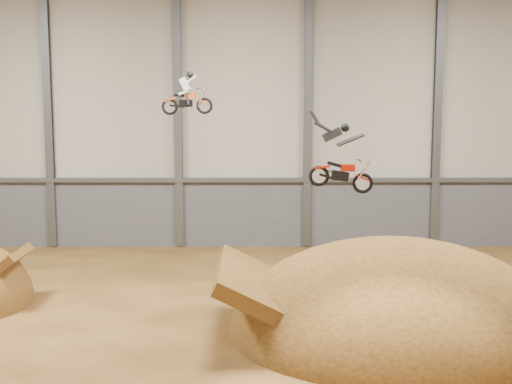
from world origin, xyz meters
TOP-DOWN VIEW (x-y plane):
  - floor at (0.00, 0.00)m, footprint 40.00×40.00m
  - back_wall at (0.00, 15.00)m, footprint 40.00×0.10m
  - lower_band_back at (0.00, 14.90)m, footprint 39.80×0.18m
  - steel_rail at (0.00, 14.75)m, footprint 39.80×0.35m
  - steel_column_1 at (-10.00, 14.80)m, footprint 0.40×0.36m
  - steel_column_2 at (-3.33, 14.80)m, footprint 0.40×0.36m
  - steel_column_3 at (3.33, 14.80)m, footprint 0.40×0.36m
  - steel_column_4 at (10.00, 14.80)m, footprint 0.40×0.36m
  - landing_ramp at (5.28, 1.12)m, footprint 11.15×9.86m
  - fmx_rider_a at (-1.98, 5.26)m, footprint 2.02×0.84m
  - fmx_rider_b at (3.54, 2.79)m, footprint 3.41×0.89m

SIDE VIEW (x-z plane):
  - floor at x=0.00m, z-range 0.00..0.00m
  - landing_ramp at x=5.28m, z-range -3.22..3.22m
  - lower_band_back at x=0.00m, z-range 0.00..3.50m
  - steel_rail at x=0.00m, z-range 3.45..3.65m
  - fmx_rider_b at x=3.54m, z-range 4.45..7.50m
  - back_wall at x=0.00m, z-range 0.00..14.00m
  - steel_column_1 at x=-10.00m, z-range 0.05..13.95m
  - steel_column_2 at x=-3.33m, z-range 0.05..13.95m
  - steel_column_3 at x=3.33m, z-range 0.05..13.95m
  - steel_column_4 at x=10.00m, z-range 0.05..13.95m
  - fmx_rider_a at x=-1.98m, z-range 7.21..9.01m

